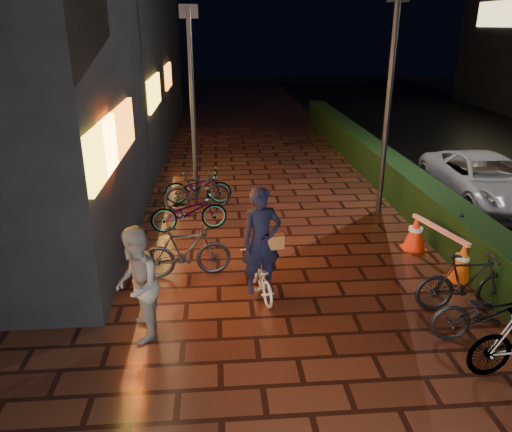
{
  "coord_description": "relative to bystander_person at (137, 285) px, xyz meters",
  "views": [
    {
      "loc": [
        -1.63,
        -6.45,
        4.51
      ],
      "look_at": [
        -0.92,
        2.34,
        1.1
      ],
      "focal_mm": 35.0,
      "sensor_mm": 36.0,
      "label": 1
    }
  ],
  "objects": [
    {
      "name": "ground",
      "position": [
        2.87,
        -0.18,
        -0.9
      ],
      "size": [
        80.0,
        80.0,
        0.0
      ],
      "primitive_type": "plane",
      "color": "#381911",
      "rests_on": "ground"
    },
    {
      "name": "cyclist",
      "position": [
        1.94,
        1.1,
        -0.15
      ],
      "size": [
        0.79,
        1.48,
        2.02
      ],
      "color": "silver",
      "rests_on": "ground"
    },
    {
      "name": "cart_assembly",
      "position": [
        6.25,
        2.33,
        -0.36
      ],
      "size": [
        0.65,
        0.58,
        1.06
      ],
      "color": "black",
      "rests_on": "ground"
    },
    {
      "name": "hedge",
      "position": [
        6.17,
        7.82,
        -0.4
      ],
      "size": [
        0.7,
        20.0,
        1.0
      ],
      "primitive_type": "cube",
      "color": "black",
      "rests_on": "ground"
    },
    {
      "name": "lamp_post_hedge",
      "position": [
        5.35,
        5.11,
        2.02
      ],
      "size": [
        0.51,
        0.16,
        5.31
      ],
      "color": "black",
      "rests_on": "ground"
    },
    {
      "name": "traffic_barrier",
      "position": [
        5.57,
        2.09,
        -0.52
      ],
      "size": [
        0.88,
        1.9,
        0.77
      ],
      "color": "#DA510B",
      "rests_on": "ground"
    },
    {
      "name": "parked_bikes_hedge",
      "position": [
        5.3,
        -0.46,
        -0.41
      ],
      "size": [
        1.87,
        2.18,
        1.03
      ],
      "color": "black",
      "rests_on": "ground"
    },
    {
      "name": "bystander_person",
      "position": [
        0.0,
        0.0,
        0.0
      ],
      "size": [
        0.76,
        0.93,
        1.8
      ],
      "primitive_type": "imported",
      "rotation": [
        0.0,
        0.0,
        -1.48
      ],
      "color": "#59595B",
      "rests_on": "ground"
    },
    {
      "name": "van",
      "position": [
        8.32,
        5.53,
        -0.26
      ],
      "size": [
        2.19,
        4.61,
        1.27
      ],
      "primitive_type": "imported",
      "rotation": [
        0.0,
        0.0,
        -0.02
      ],
      "color": "#BBBAC0",
      "rests_on": "ground"
    },
    {
      "name": "lamp_post_sf",
      "position": [
        0.65,
        6.68,
        1.83
      ],
      "size": [
        0.47,
        0.13,
        4.96
      ],
      "color": "black",
      "rests_on": "ground"
    },
    {
      "name": "parked_bikes_storefront",
      "position": [
        0.65,
        4.52,
        -0.42
      ],
      "size": [
        1.97,
        4.81,
        1.03
      ],
      "color": "black",
      "rests_on": "ground"
    }
  ]
}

